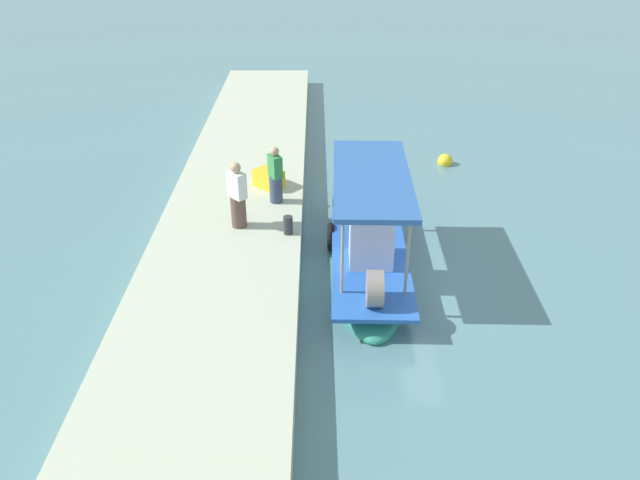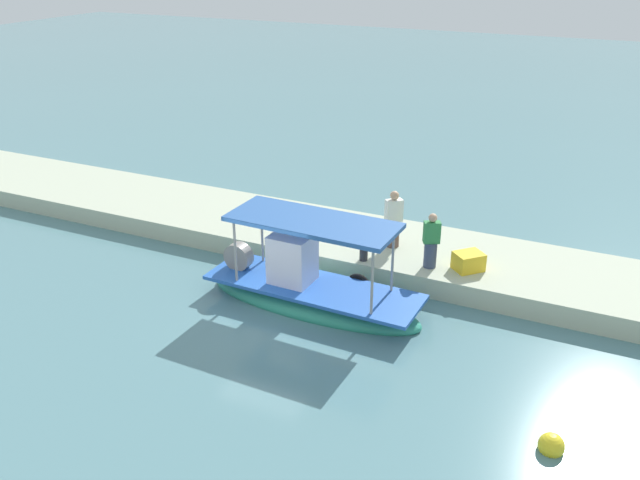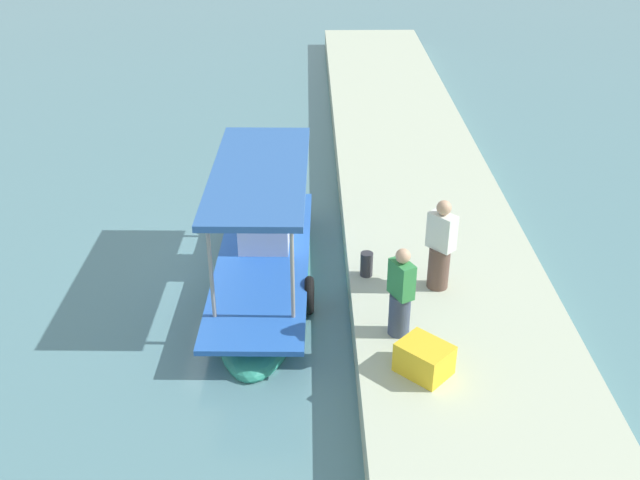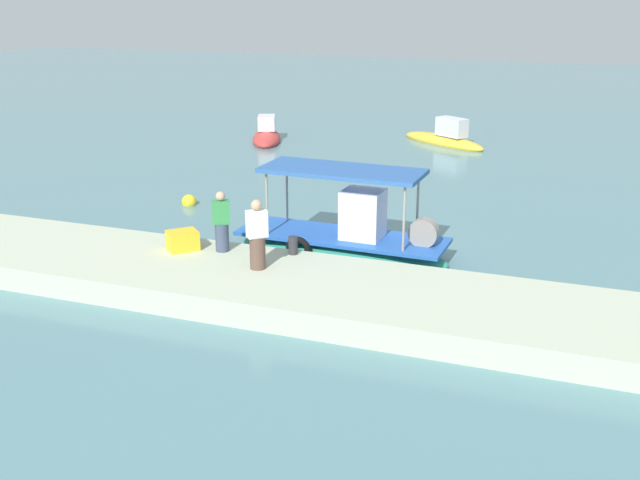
# 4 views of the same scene
# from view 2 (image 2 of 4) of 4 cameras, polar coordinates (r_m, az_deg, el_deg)

# --- Properties ---
(ground_plane) EXTENTS (120.00, 120.00, 0.00)m
(ground_plane) POSITION_cam_2_polar(r_m,az_deg,el_deg) (18.39, -4.08, -5.69)
(ground_plane) COLOR slate
(dock_quay) EXTENTS (36.00, 3.77, 0.62)m
(dock_quay) POSITION_cam_2_polar(r_m,az_deg,el_deg) (21.55, 1.25, -0.00)
(dock_quay) COLOR #B8C0A5
(dock_quay) RESTS_ON ground_plane
(main_fishing_boat) EXTENTS (6.26, 2.00, 2.87)m
(main_fishing_boat) POSITION_cam_2_polar(r_m,az_deg,el_deg) (18.28, -0.88, -4.24)
(main_fishing_boat) COLOR teal
(main_fishing_boat) RESTS_ON ground_plane
(fisherman_near_bollard) EXTENTS (0.55, 0.55, 1.76)m
(fisherman_near_bollard) POSITION_cam_2_polar(r_m,az_deg,el_deg) (20.20, 6.24, 1.57)
(fisherman_near_bollard) COLOR brown
(fisherman_near_bollard) RESTS_ON dock_quay
(fisherman_by_crate) EXTENTS (0.52, 0.49, 1.62)m
(fisherman_by_crate) POSITION_cam_2_polar(r_m,az_deg,el_deg) (19.07, 9.39, -0.26)
(fisherman_by_crate) COLOR #3B475E
(fisherman_by_crate) RESTS_ON dock_quay
(mooring_bollard) EXTENTS (0.24, 0.24, 0.48)m
(mooring_bollard) POSITION_cam_2_polar(r_m,az_deg,el_deg) (19.45, 3.72, -1.07)
(mooring_bollard) COLOR #2D2D33
(mooring_bollard) RESTS_ON dock_quay
(cargo_crate) EXTENTS (0.98, 0.99, 0.51)m
(cargo_crate) POSITION_cam_2_polar(r_m,az_deg,el_deg) (19.30, 12.47, -1.78)
(cargo_crate) COLOR yellow
(cargo_crate) RESTS_ON dock_quay
(marker_buoy) EXTENTS (0.52, 0.52, 0.52)m
(marker_buoy) POSITION_cam_2_polar(r_m,az_deg,el_deg) (14.45, 19.01, -16.16)
(marker_buoy) COLOR yellow
(marker_buoy) RESTS_ON ground_plane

